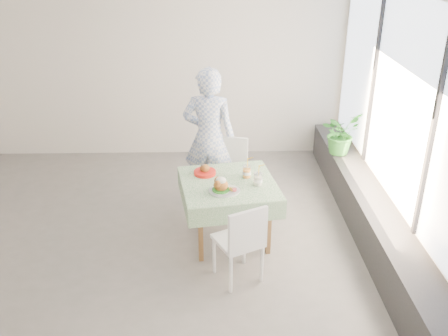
{
  "coord_description": "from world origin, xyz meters",
  "views": [
    {
      "loc": [
        0.94,
        -5.1,
        3.28
      ],
      "look_at": [
        1.07,
        -0.05,
        0.9
      ],
      "focal_mm": 40.0,
      "sensor_mm": 36.0,
      "label": 1
    }
  ],
  "objects_px": {
    "diner": "(209,138)",
    "juice_cup_orange": "(247,172)",
    "potted_plant": "(341,133)",
    "cafe_table": "(228,204)",
    "chair_far": "(227,190)",
    "chair_near": "(239,256)",
    "main_dish": "(223,187)"
  },
  "relations": [
    {
      "from": "diner",
      "to": "potted_plant",
      "type": "relative_size",
      "value": 3.11
    },
    {
      "from": "diner",
      "to": "juice_cup_orange",
      "type": "height_order",
      "value": "diner"
    },
    {
      "from": "diner",
      "to": "juice_cup_orange",
      "type": "xyz_separation_m",
      "value": [
        0.43,
        -0.78,
        -0.11
      ]
    },
    {
      "from": "cafe_table",
      "to": "chair_near",
      "type": "xyz_separation_m",
      "value": [
        0.08,
        -0.75,
        -0.18
      ]
    },
    {
      "from": "cafe_table",
      "to": "chair_far",
      "type": "xyz_separation_m",
      "value": [
        0.01,
        0.67,
        -0.17
      ]
    },
    {
      "from": "cafe_table",
      "to": "potted_plant",
      "type": "xyz_separation_m",
      "value": [
        1.59,
        1.36,
        0.33
      ]
    },
    {
      "from": "chair_far",
      "to": "diner",
      "type": "relative_size",
      "value": 0.52
    },
    {
      "from": "juice_cup_orange",
      "to": "main_dish",
      "type": "bearing_deg",
      "value": -129.12
    },
    {
      "from": "potted_plant",
      "to": "diner",
      "type": "bearing_deg",
      "value": -165.84
    },
    {
      "from": "cafe_table",
      "to": "chair_near",
      "type": "relative_size",
      "value": 1.33
    },
    {
      "from": "main_dish",
      "to": "juice_cup_orange",
      "type": "relative_size",
      "value": 1.19
    },
    {
      "from": "diner",
      "to": "main_dish",
      "type": "height_order",
      "value": "diner"
    },
    {
      "from": "chair_near",
      "to": "juice_cup_orange",
      "type": "bearing_deg",
      "value": 81.37
    },
    {
      "from": "main_dish",
      "to": "potted_plant",
      "type": "distance_m",
      "value": 2.3
    },
    {
      "from": "main_dish",
      "to": "juice_cup_orange",
      "type": "bearing_deg",
      "value": 50.88
    },
    {
      "from": "cafe_table",
      "to": "chair_far",
      "type": "distance_m",
      "value": 0.7
    },
    {
      "from": "chair_near",
      "to": "potted_plant",
      "type": "relative_size",
      "value": 1.52
    },
    {
      "from": "diner",
      "to": "main_dish",
      "type": "relative_size",
      "value": 5.35
    },
    {
      "from": "chair_near",
      "to": "main_dish",
      "type": "relative_size",
      "value": 2.61
    },
    {
      "from": "chair_far",
      "to": "cafe_table",
      "type": "bearing_deg",
      "value": -90.77
    },
    {
      "from": "chair_far",
      "to": "juice_cup_orange",
      "type": "distance_m",
      "value": 0.78
    },
    {
      "from": "diner",
      "to": "cafe_table",
      "type": "bearing_deg",
      "value": 113.24
    },
    {
      "from": "chair_far",
      "to": "diner",
      "type": "distance_m",
      "value": 0.71
    },
    {
      "from": "cafe_table",
      "to": "juice_cup_orange",
      "type": "xyz_separation_m",
      "value": [
        0.21,
        0.12,
        0.35
      ]
    },
    {
      "from": "main_dish",
      "to": "diner",
      "type": "bearing_deg",
      "value": 97.31
    },
    {
      "from": "chair_near",
      "to": "potted_plant",
      "type": "distance_m",
      "value": 2.65
    },
    {
      "from": "juice_cup_orange",
      "to": "potted_plant",
      "type": "distance_m",
      "value": 1.85
    },
    {
      "from": "main_dish",
      "to": "chair_near",
      "type": "bearing_deg",
      "value": -73.99
    },
    {
      "from": "cafe_table",
      "to": "chair_near",
      "type": "distance_m",
      "value": 0.78
    },
    {
      "from": "cafe_table",
      "to": "diner",
      "type": "height_order",
      "value": "diner"
    },
    {
      "from": "chair_far",
      "to": "chair_near",
      "type": "relative_size",
      "value": 1.06
    },
    {
      "from": "chair_near",
      "to": "diner",
      "type": "relative_size",
      "value": 0.49
    }
  ]
}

